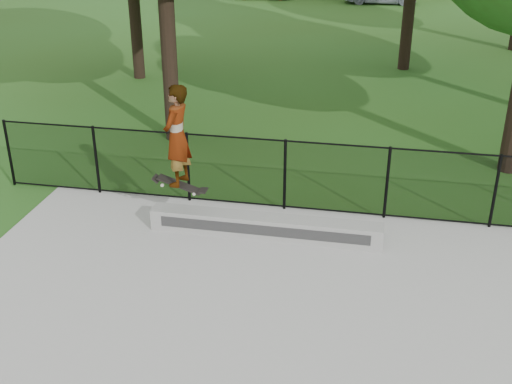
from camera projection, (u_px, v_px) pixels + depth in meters
grind_ledge at (265, 226)px, 11.93m from camera, size 4.34×0.40×0.41m
skater_airborne at (177, 137)px, 11.35m from camera, size 0.81×0.74×2.06m
chainlink_fence at (387, 183)px, 12.38m from camera, size 16.06×0.06×1.50m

